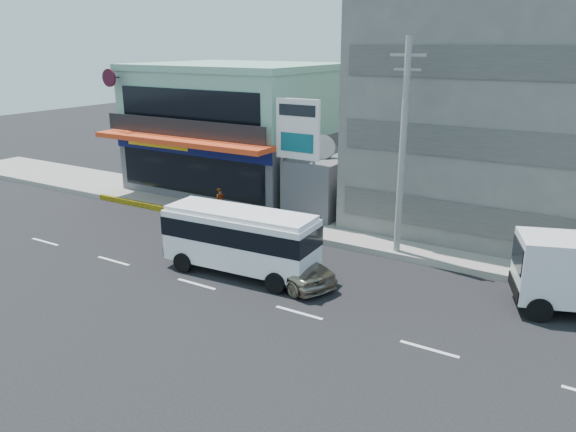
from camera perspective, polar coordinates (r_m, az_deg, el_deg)
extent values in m
plane|color=black|center=(24.04, -9.29, -6.85)|extent=(120.00, 120.00, 0.00)
cube|color=gray|center=(29.27, 10.58, -2.14)|extent=(70.00, 5.00, 0.30)
cube|color=#4E4D53|center=(38.69, -5.02, 5.68)|extent=(12.00, 10.00, 4.00)
cube|color=#8AC4A2|center=(38.09, -5.18, 11.59)|extent=(12.00, 10.00, 4.00)
cube|color=red|center=(33.89, -10.98, 7.48)|extent=(12.40, 1.80, 0.30)
cube|color=#0A124C|center=(34.53, -10.09, 6.78)|extent=(12.00, 0.12, 0.80)
cube|color=black|center=(34.85, -9.93, 4.37)|extent=(11.00, 0.06, 2.60)
cube|color=slate|center=(31.90, 23.54, 10.97)|extent=(16.00, 12.00, 14.00)
cube|color=#4E4D53|center=(32.95, 4.20, 3.21)|extent=(3.00, 6.00, 3.50)
cylinder|color=slate|center=(31.68, 3.44, 6.04)|extent=(1.50, 1.50, 0.15)
cylinder|color=gray|center=(30.96, -0.61, 5.19)|extent=(0.16, 0.16, 6.50)
cylinder|color=gray|center=(29.97, 2.64, 4.77)|extent=(0.16, 0.16, 6.50)
cube|color=white|center=(30.08, 1.01, 8.80)|extent=(2.60, 0.18, 3.20)
cylinder|color=#999993|center=(25.78, 11.55, 6.35)|extent=(0.30, 0.30, 10.00)
cube|color=#999993|center=(25.35, 12.13, 15.71)|extent=(1.60, 0.12, 0.12)
cube|color=#999993|center=(25.37, 12.05, 14.36)|extent=(1.20, 0.10, 0.10)
cube|color=white|center=(24.35, -4.88, -2.41)|extent=(6.93, 2.55, 2.24)
cube|color=black|center=(24.20, -4.90, -1.43)|extent=(6.98, 2.60, 0.83)
cube|color=white|center=(23.96, -4.95, 0.33)|extent=(6.72, 2.35, 0.19)
cylinder|color=black|center=(25.22, -10.62, -4.66)|extent=(0.89, 0.33, 0.88)
cylinder|color=black|center=(26.80, -7.79, -3.18)|extent=(0.89, 0.33, 0.88)
cylinder|color=black|center=(22.79, -1.28, -6.80)|extent=(0.89, 0.33, 0.88)
cylinder|color=black|center=(24.52, 1.16, -5.00)|extent=(0.89, 0.33, 0.88)
imported|color=tan|center=(23.84, -0.10, -4.63)|extent=(5.28, 3.66, 1.67)
cube|color=silver|center=(23.07, 24.92, -4.78)|extent=(2.82, 2.82, 2.40)
cylinder|color=black|center=(22.51, 24.16, -8.68)|extent=(0.96, 0.57, 0.92)
cylinder|color=black|center=(24.40, 23.20, -6.54)|extent=(0.96, 0.57, 0.92)
imported|color=#510B1B|center=(31.18, -6.84, -0.20)|extent=(1.72, 0.86, 0.87)
imported|color=#66594C|center=(30.92, -6.90, 1.37)|extent=(0.48, 0.64, 1.59)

